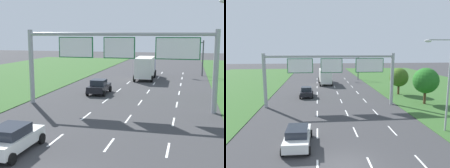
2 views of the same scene
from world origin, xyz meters
TOP-DOWN VIEW (x-y plane):
  - lane_dashes_inner_left at (-1.75, 12.00)m, footprint 0.14×62.40m
  - lane_dashes_inner_right at (1.75, 12.00)m, footprint 0.14×62.40m
  - lane_dashes_slip at (5.25, 12.00)m, footprint 0.14×62.40m
  - car_near_red at (-3.42, 21.44)m, footprint 2.13×4.04m
  - car_lead_silver at (-3.27, 3.55)m, footprint 2.18×4.38m
  - box_truck at (-0.01, 34.19)m, footprint 2.88×8.17m
  - sign_gantry at (0.27, 15.51)m, footprint 17.24×0.44m
  - traffic_light_mast at (6.32, 39.40)m, footprint 4.76×0.49m

SIDE VIEW (x-z plane):
  - lane_dashes_inner_left at x=-1.75m, z-range 0.00..0.01m
  - lane_dashes_inner_right at x=1.75m, z-range 0.00..0.01m
  - lane_dashes_slip at x=5.25m, z-range 0.00..0.01m
  - car_near_red at x=-3.42m, z-range -0.02..1.59m
  - car_lead_silver at x=-3.27m, z-range 0.02..1.59m
  - box_truck at x=-0.01m, z-range 0.13..3.38m
  - traffic_light_mast at x=6.32m, z-range 1.07..6.67m
  - sign_gantry at x=0.27m, z-range 1.45..8.45m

